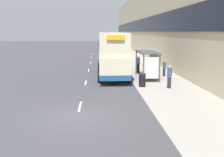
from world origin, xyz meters
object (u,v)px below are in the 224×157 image
(double_decker_bus_near, at_px, (112,53))
(pedestrian_at_shelter, at_px, (154,63))
(pedestrian_1, at_px, (153,65))
(car_0, at_px, (106,45))
(pedestrian_2, at_px, (138,64))
(litter_bin, at_px, (142,80))
(pedestrian_3, at_px, (164,68))
(bus_shelter, at_px, (150,60))
(pedestrian_4, at_px, (169,76))

(double_decker_bus_near, xyz_separation_m, pedestrian_at_shelter, (4.65, 1.66, -1.20))
(pedestrian_at_shelter, xyz_separation_m, pedestrian_1, (-0.34, -1.06, -0.05))
(car_0, distance_m, pedestrian_2, 44.67)
(double_decker_bus_near, relative_size, car_0, 2.57)
(car_0, xyz_separation_m, pedestrian_at_shelter, (3.93, -43.93, 0.26))
(car_0, relative_size, litter_bin, 3.82)
(double_decker_bus_near, distance_m, pedestrian_3, 5.31)
(bus_shelter, relative_size, pedestrian_3, 2.67)
(pedestrian_at_shelter, bearing_deg, pedestrian_3, -82.40)
(litter_bin, bearing_deg, pedestrian_3, 57.08)
(bus_shelter, height_order, pedestrian_1, bus_shelter)
(pedestrian_at_shelter, bearing_deg, bus_shelter, -108.08)
(pedestrian_1, distance_m, pedestrian_4, 6.89)
(car_0, distance_m, litter_bin, 51.28)
(pedestrian_3, bearing_deg, bus_shelter, -141.94)
(double_decker_bus_near, relative_size, pedestrian_4, 5.84)
(pedestrian_1, bearing_deg, pedestrian_2, 166.19)
(pedestrian_1, bearing_deg, car_0, 94.57)
(bus_shelter, xyz_separation_m, car_0, (-2.58, 48.06, -1.05))
(pedestrian_at_shelter, bearing_deg, pedestrian_1, -107.69)
(bus_shelter, height_order, litter_bin, bus_shelter)
(double_decker_bus_near, distance_m, pedestrian_at_shelter, 5.08)
(pedestrian_at_shelter, bearing_deg, pedestrian_4, -94.31)
(car_0, xyz_separation_m, pedestrian_1, (3.59, -44.99, 0.21))
(car_0, bearing_deg, litter_bin, -88.48)
(double_decker_bus_near, distance_m, litter_bin, 6.25)
(pedestrian_3, height_order, litter_bin, pedestrian_3)
(pedestrian_at_shelter, xyz_separation_m, pedestrian_2, (-1.84, -0.69, -0.01))
(car_0, bearing_deg, pedestrian_3, -84.74)
(bus_shelter, height_order, pedestrian_at_shelter, bus_shelter)
(litter_bin, bearing_deg, pedestrian_1, 70.40)
(pedestrian_1, bearing_deg, bus_shelter, -108.21)
(car_0, height_order, pedestrian_4, pedestrian_4)
(pedestrian_at_shelter, bearing_deg, car_0, 95.11)
(car_0, distance_m, pedestrian_at_shelter, 44.11)
(pedestrian_4, xyz_separation_m, litter_bin, (-1.97, 0.62, -0.37))
(pedestrian_2, relative_size, litter_bin, 1.74)
(bus_shelter, xyz_separation_m, double_decker_bus_near, (-3.30, 2.47, 0.41))
(pedestrian_1, distance_m, pedestrian_2, 1.55)
(car_0, xyz_separation_m, litter_bin, (1.36, -51.26, -0.16))
(pedestrian_1, height_order, pedestrian_2, pedestrian_2)
(bus_shelter, relative_size, double_decker_bus_near, 0.41)
(pedestrian_2, bearing_deg, pedestrian_3, -43.49)
(double_decker_bus_near, bearing_deg, pedestrian_2, 19.14)
(pedestrian_1, height_order, pedestrian_3, pedestrian_1)
(car_0, bearing_deg, bus_shelter, -86.92)
(bus_shelter, relative_size, car_0, 1.05)
(bus_shelter, height_order, double_decker_bus_near, double_decker_bus_near)
(bus_shelter, distance_m, pedestrian_3, 2.37)
(pedestrian_1, distance_m, litter_bin, 6.67)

